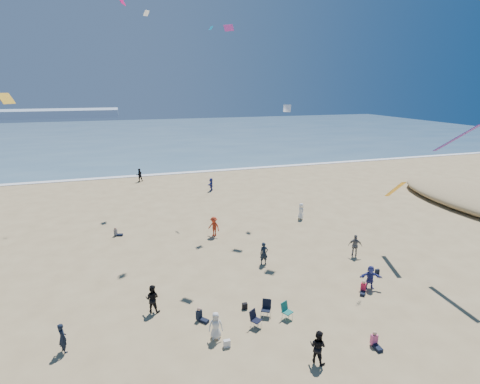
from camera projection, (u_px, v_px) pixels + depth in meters
name	position (u px, v px, depth m)	size (l,w,h in m)	color
ocean	(138.00, 135.00, 102.84)	(220.00, 100.00, 0.06)	#476B84
surf_line	(154.00, 175.00, 56.97)	(220.00, 1.20, 0.08)	white
standing_flyers	(214.00, 239.00, 31.01)	(30.89, 40.88, 1.87)	silver
seated_group	(260.00, 302.00, 22.70)	(16.52, 24.96, 0.84)	white
chair_cluster	(270.00, 313.00, 21.48)	(2.82, 1.63, 1.00)	black
white_tote	(227.00, 343.00, 19.40)	(0.35, 0.20, 0.40)	silver
black_backpack	(245.00, 306.00, 22.72)	(0.30, 0.22, 0.38)	black
navy_bag	(377.00, 271.00, 26.99)	(0.28, 0.18, 0.34)	black
kites_aloft	(341.00, 73.00, 26.43)	(46.44, 42.76, 29.20)	yellow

